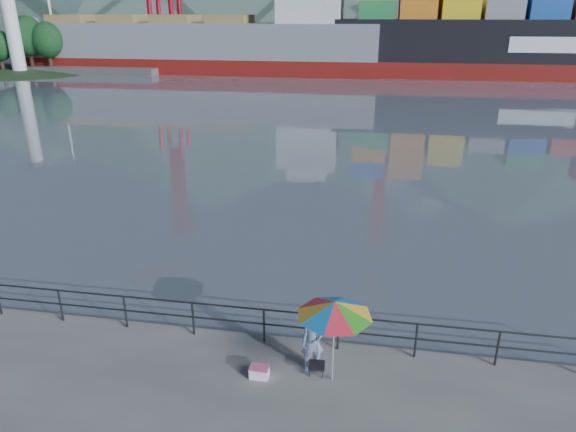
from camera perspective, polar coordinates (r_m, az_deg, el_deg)
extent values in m
cube|color=slate|center=(140.08, 8.72, 17.93)|extent=(500.00, 280.00, 0.00)
cube|color=#514F4C|center=(103.32, 13.86, 16.36)|extent=(200.00, 40.00, 0.40)
cylinder|color=#2D3033|center=(14.10, -6.75, -9.93)|extent=(22.00, 0.05, 0.05)
cylinder|color=#2D3033|center=(14.34, -6.67, -11.46)|extent=(22.00, 0.05, 0.05)
cube|color=#2D3033|center=(14.37, -6.66, -11.63)|extent=(22.00, 0.06, 1.00)
cylinder|color=white|center=(88.23, -28.33, 17.98)|extent=(2.00, 2.00, 13.00)
cube|color=gray|center=(102.22, 13.96, 17.03)|extent=(6.00, 2.40, 2.60)
cube|color=#194CA5|center=(102.69, 17.90, 18.13)|extent=(6.00, 2.40, 7.80)
cube|color=gray|center=(103.77, 21.52, 17.00)|extent=(6.00, 2.40, 5.20)
cube|color=orange|center=(105.11, 25.24, 17.23)|extent=(6.00, 2.40, 7.80)
cube|color=orange|center=(107.03, 28.47, 15.34)|extent=(6.00, 2.40, 2.60)
cube|color=#194CA5|center=(105.13, 13.93, 17.86)|extent=(6.00, 2.40, 5.20)
cube|color=#194CA5|center=(105.80, 17.53, 16.83)|extent=(6.00, 2.40, 2.60)
cube|color=red|center=(106.71, 21.22, 17.13)|extent=(6.00, 2.40, 5.20)
cube|color=orange|center=(108.16, 24.62, 16.00)|extent=(6.00, 2.40, 2.60)
cube|color=yellow|center=(109.76, 28.25, 16.85)|extent=(6.00, 2.40, 7.80)
imported|color=#324D86|center=(13.04, 2.75, -13.79)|extent=(0.66, 0.53, 1.58)
cylinder|color=white|center=(12.59, 5.06, -14.10)|extent=(0.04, 0.04, 2.01)
cone|color=blue|center=(12.04, 5.22, -10.20)|extent=(2.08, 2.08, 0.37)
cube|color=black|center=(13.22, 3.21, -16.24)|extent=(0.42, 0.42, 0.05)
cube|color=#2D3033|center=(13.30, 3.20, -16.69)|extent=(0.33, 0.33, 0.21)
cube|color=white|center=(13.18, -3.21, -16.96)|extent=(0.46, 0.31, 0.26)
cylinder|color=black|center=(14.42, 2.21, -13.75)|extent=(0.22, 1.75, 1.24)
cube|color=maroon|center=(84.98, -10.19, 16.14)|extent=(56.21, 9.73, 2.50)
cube|color=gray|center=(84.73, -10.36, 18.66)|extent=(56.21, 9.73, 5.00)
cube|color=maroon|center=(83.47, 25.68, 14.34)|extent=(56.41, 9.40, 2.50)
cube|color=black|center=(83.20, 26.14, 17.08)|extent=(56.41, 9.40, 5.60)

